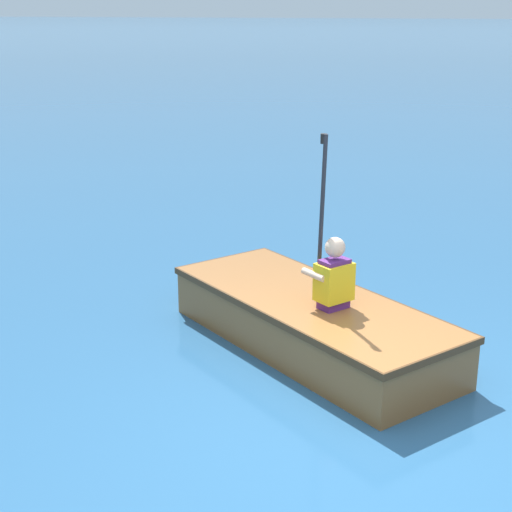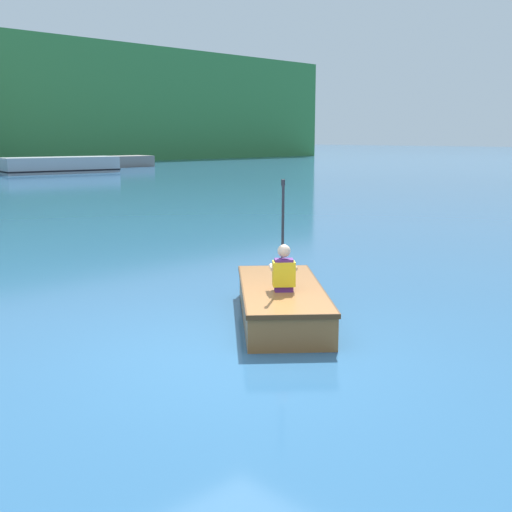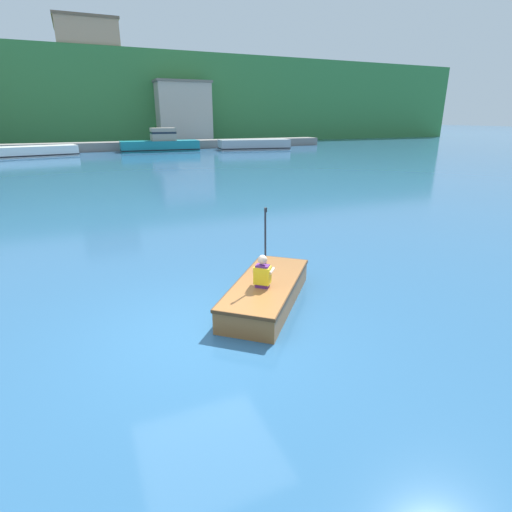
% 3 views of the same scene
% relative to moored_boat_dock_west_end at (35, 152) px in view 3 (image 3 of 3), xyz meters
% --- Properties ---
extents(ground_plane, '(300.00, 300.00, 0.00)m').
position_rel_moored_boat_dock_west_end_xyz_m(ground_plane, '(5.02, -36.55, -0.44)').
color(ground_plane, '#28567F').
extents(shoreline_ridge, '(120.00, 20.00, 11.57)m').
position_rel_moored_boat_dock_west_end_xyz_m(shoreline_ridge, '(5.02, 24.11, 5.34)').
color(shoreline_ridge, '#387A3D').
rests_on(shoreline_ridge, ground).
extents(waterfront_office_block_center, '(7.48, 10.43, 14.83)m').
position_rel_moored_boat_dock_west_end_xyz_m(waterfront_office_block_center, '(6.61, 19.42, 6.99)').
color(waterfront_office_block_center, tan).
rests_on(waterfront_office_block_center, ground).
extents(waterfront_apartment_right, '(7.17, 9.68, 7.87)m').
position_rel_moored_boat_dock_west_end_xyz_m(waterfront_apartment_right, '(17.13, 15.70, 3.51)').
color(waterfront_apartment_right, '#B2A899').
rests_on(waterfront_apartment_right, ground).
extents(marina_dock, '(53.70, 2.40, 0.90)m').
position_rel_moored_boat_dock_west_end_xyz_m(marina_dock, '(5.02, 4.27, 0.01)').
color(marina_dock, slate).
rests_on(marina_dock, ground).
extents(moored_boat_dock_west_end, '(7.48, 3.72, 0.94)m').
position_rel_moored_boat_dock_west_end_xyz_m(moored_boat_dock_west_end, '(0.00, 0.00, 0.00)').
color(moored_boat_dock_west_end, white).
rests_on(moored_boat_dock_west_end, ground).
extents(moored_boat_dock_west_inner, '(8.06, 2.63, 2.35)m').
position_rel_moored_boat_dock_west_end_xyz_m(moored_boat_dock_west_inner, '(11.70, 1.40, 0.36)').
color(moored_boat_dock_west_inner, '#197A84').
rests_on(moored_boat_dock_west_inner, ground).
extents(moored_boat_dock_center_near, '(8.00, 3.76, 1.09)m').
position_rel_moored_boat_dock_west_end_xyz_m(moored_boat_dock_center_near, '(21.53, -0.45, 0.08)').
color(moored_boat_dock_center_near, '#9EA3A8').
rests_on(moored_boat_dock_center_near, ground).
extents(rowboat_foreground, '(2.69, 2.87, 0.46)m').
position_rel_moored_boat_dock_west_end_xyz_m(rowboat_foreground, '(6.52, -35.86, -0.18)').
color(rowboat_foreground, '#935B2D').
rests_on(rowboat_foreground, ground).
extents(person_paddler, '(0.46, 0.46, 1.45)m').
position_rel_moored_boat_dock_west_end_xyz_m(person_paddler, '(6.32, -36.09, 0.32)').
color(person_paddler, '#592672').
rests_on(person_paddler, rowboat_foreground).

